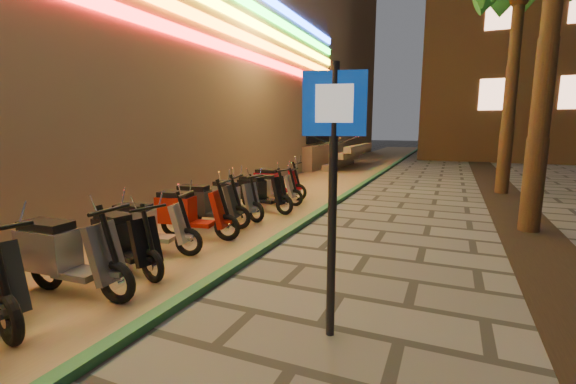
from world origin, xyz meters
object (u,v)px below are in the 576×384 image
at_px(pedestrian_sign, 333,165).
at_px(scooter_12, 271,188).
at_px(scooter_11, 259,192).
at_px(scooter_8, 188,212).
at_px(scooter_5, 64,254).
at_px(scooter_7, 147,226).
at_px(scooter_9, 205,204).
at_px(scooter_13, 274,183).
at_px(scooter_6, 122,240).
at_px(scooter_10, 233,198).

height_order(pedestrian_sign, scooter_12, pedestrian_sign).
relative_size(pedestrian_sign, scooter_11, 1.68).
relative_size(scooter_8, scooter_11, 1.03).
bearing_deg(scooter_12, scooter_5, -91.47).
relative_size(pedestrian_sign, scooter_12, 1.84).
height_order(scooter_7, scooter_9, scooter_9).
bearing_deg(pedestrian_sign, scooter_13, 104.61).
xyz_separation_m(scooter_7, scooter_11, (0.21, 3.73, 0.02)).
height_order(scooter_5, scooter_6, scooter_5).
bearing_deg(scooter_5, scooter_6, 84.10).
bearing_deg(scooter_9, scooter_10, 74.56).
bearing_deg(scooter_10, scooter_5, -72.44).
relative_size(scooter_7, scooter_10, 1.01).
relative_size(scooter_6, scooter_8, 0.93).
bearing_deg(scooter_12, scooter_9, -97.40).
bearing_deg(scooter_11, scooter_6, -78.52).
bearing_deg(scooter_10, scooter_7, -74.64).
bearing_deg(scooter_7, pedestrian_sign, -32.33).
xyz_separation_m(scooter_12, scooter_13, (-0.26, 0.76, 0.04)).
distance_m(pedestrian_sign, scooter_6, 3.66).
height_order(scooter_6, scooter_8, scooter_8).
relative_size(scooter_5, scooter_9, 1.05).
xyz_separation_m(scooter_6, scooter_10, (-0.26, 3.58, -0.00)).
relative_size(scooter_6, scooter_13, 0.97).
bearing_deg(pedestrian_sign, scooter_12, 105.84).
relative_size(scooter_8, scooter_9, 1.01).
bearing_deg(scooter_11, scooter_13, 113.53).
bearing_deg(scooter_13, scooter_8, -89.02).
bearing_deg(scooter_8, scooter_9, 94.30).
xyz_separation_m(scooter_11, scooter_12, (-0.10, 0.89, -0.04)).
xyz_separation_m(pedestrian_sign, scooter_5, (-3.43, -0.37, -1.24)).
height_order(scooter_10, scooter_13, scooter_13).
height_order(scooter_5, scooter_9, scooter_5).
xyz_separation_m(scooter_6, scooter_7, (-0.23, 0.76, -0.00)).
xyz_separation_m(pedestrian_sign, scooter_12, (-3.51, 5.92, -1.32)).
bearing_deg(scooter_9, scooter_11, 70.70).
relative_size(scooter_8, scooter_12, 1.13).
distance_m(scooter_8, scooter_9, 0.85).
distance_m(scooter_9, scooter_11, 1.91).
relative_size(pedestrian_sign, scooter_7, 1.75).
bearing_deg(scooter_9, scooter_5, -93.20).
bearing_deg(scooter_12, scooter_10, -96.53).
relative_size(scooter_5, scooter_11, 1.07).
distance_m(scooter_10, scooter_13, 2.57).
xyz_separation_m(scooter_5, scooter_9, (-0.33, 3.52, -0.03)).
xyz_separation_m(pedestrian_sign, scooter_6, (-3.38, 0.53, -1.30)).
xyz_separation_m(scooter_8, scooter_13, (-0.21, 4.36, -0.02)).
relative_size(scooter_11, scooter_12, 1.10).
xyz_separation_m(scooter_7, scooter_10, (-0.03, 2.82, -0.00)).
bearing_deg(pedestrian_sign, scooter_5, 171.40).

